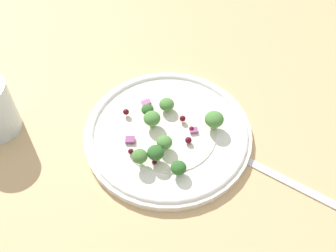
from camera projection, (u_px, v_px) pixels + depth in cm
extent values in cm
cube|color=tan|center=(176.00, 136.00, 65.86)|extent=(180.00, 180.00, 2.00)
cylinder|color=white|center=(168.00, 134.00, 64.10)|extent=(25.79, 25.79, 1.20)
torus|color=white|center=(168.00, 132.00, 63.63)|extent=(24.72, 24.72, 1.00)
cylinder|color=white|center=(168.00, 132.00, 63.55)|extent=(14.96, 14.96, 0.20)
cylinder|color=#8EB77A|center=(178.00, 172.00, 58.68)|extent=(0.84, 0.84, 0.84)
ellipsoid|color=#2D6028|center=(179.00, 168.00, 57.88)|extent=(2.24, 2.24, 1.68)
cylinder|color=#8EB77A|center=(156.00, 157.00, 59.60)|extent=(0.91, 0.91, 0.91)
ellipsoid|color=#2D6028|center=(156.00, 153.00, 58.74)|extent=(2.43, 2.43, 1.82)
cylinder|color=#9EC684|center=(140.00, 160.00, 59.11)|extent=(0.86, 0.86, 0.86)
ellipsoid|color=#477A38|center=(140.00, 156.00, 58.29)|extent=(2.30, 2.30, 1.72)
cylinder|color=#8EB77A|center=(152.00, 123.00, 63.62)|extent=(0.97, 0.97, 0.97)
ellipsoid|color=#4C843D|center=(152.00, 118.00, 62.70)|extent=(2.58, 2.58, 1.93)
cylinder|color=#8EB77A|center=(167.00, 109.00, 65.90)|extent=(0.88, 0.88, 0.88)
ellipsoid|color=#4C843D|center=(167.00, 104.00, 65.07)|extent=(2.34, 2.34, 1.75)
cylinder|color=#8EB77A|center=(214.00, 125.00, 63.49)|extent=(1.09, 1.09, 1.09)
ellipsoid|color=#4C843D|center=(214.00, 119.00, 62.46)|extent=(2.89, 2.89, 2.17)
cylinder|color=#8EB77A|center=(148.00, 113.00, 65.42)|extent=(0.73, 0.73, 0.73)
ellipsoid|color=#2D6028|center=(147.00, 109.00, 64.73)|extent=(1.94, 1.94, 1.46)
cylinder|color=#ADD18E|center=(165.00, 146.00, 61.05)|extent=(0.86, 0.86, 0.86)
ellipsoid|color=#4C843D|center=(164.00, 142.00, 60.23)|extent=(2.31, 2.31, 1.73)
sphere|color=#4C0A14|center=(131.00, 151.00, 60.47)|extent=(0.83, 0.83, 0.83)
sphere|color=maroon|center=(191.00, 129.00, 63.20)|extent=(0.75, 0.75, 0.75)
sphere|color=#4C0A14|center=(188.00, 140.00, 61.65)|extent=(0.99, 0.99, 0.99)
sphere|color=#4C0A14|center=(126.00, 112.00, 64.71)|extent=(0.96, 0.96, 0.96)
sphere|color=maroon|center=(148.00, 106.00, 65.87)|extent=(0.97, 0.97, 0.97)
sphere|color=#4C0A14|center=(154.00, 162.00, 59.74)|extent=(0.73, 0.73, 0.73)
sphere|color=#4C0A14|center=(183.00, 119.00, 64.00)|extent=(0.94, 0.94, 0.94)
cube|color=#843D75|center=(130.00, 140.00, 62.03)|extent=(1.27, 1.50, 0.53)
cube|color=#A35B93|center=(146.00, 102.00, 66.62)|extent=(1.42, 1.65, 0.45)
cube|color=#934C84|center=(194.00, 130.00, 63.20)|extent=(1.06, 1.24, 0.43)
cube|color=silver|center=(291.00, 183.00, 59.26)|extent=(10.27, 12.49, 0.50)
cube|color=silver|center=(233.00, 153.00, 62.36)|extent=(4.12, 4.31, 0.50)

